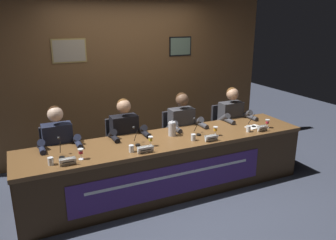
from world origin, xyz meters
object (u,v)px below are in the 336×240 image
at_px(chair_center_right, 178,141).
at_px(juice_glass_far_right, 267,122).
at_px(water_cup_far_left, 51,162).
at_px(water_pitcher_central, 172,129).
at_px(water_cup_far_right, 248,129).
at_px(juice_glass_center_right, 215,129).
at_px(chair_far_left, 59,161).
at_px(water_cup_center_right, 193,138).
at_px(water_cup_center_left, 131,149).
at_px(juice_glass_far_left, 81,152).
at_px(panelist_center_left, 126,137).
at_px(document_stack_far_right, 254,127).
at_px(chair_center_left, 123,150).
at_px(microphone_center_right, 197,129).
at_px(nameplate_center_left, 145,149).
at_px(juice_glass_center_left, 151,139).
at_px(panelist_center_right, 184,128).
at_px(nameplate_center_right, 211,138).
at_px(chair_far_right, 225,133).
at_px(panelist_far_left, 59,147).
at_px(panelist_far_right, 233,120).
at_px(microphone_far_right, 252,122).
at_px(nameplate_far_left, 68,162).
at_px(nameplate_far_right, 262,128).
at_px(microphone_center_left, 136,139).
at_px(conference_table, 172,158).

height_order(chair_center_right, juice_glass_far_right, chair_center_right).
relative_size(water_cup_far_left, water_pitcher_central, 0.40).
distance_m(water_cup_far_left, chair_center_right, 2.11).
bearing_deg(water_cup_far_right, juice_glass_center_right, 172.64).
relative_size(chair_far_left, water_cup_center_right, 10.42).
xyz_separation_m(chair_far_left, water_cup_center_left, (0.74, -0.83, 0.35)).
bearing_deg(water_cup_far_left, water_cup_center_left, -1.79).
bearing_deg(juice_glass_far_left, panelist_center_left, 39.42).
bearing_deg(document_stack_far_right, chair_center_left, 157.89).
bearing_deg(microphone_center_right, juice_glass_center_right, -34.84).
relative_size(nameplate_center_left, juice_glass_center_left, 1.54).
distance_m(juice_glass_far_right, water_pitcher_central, 1.39).
xyz_separation_m(panelist_center_right, juice_glass_far_right, (1.02, -0.60, 0.12)).
relative_size(chair_far_left, microphone_center_right, 4.10).
height_order(nameplate_center_right, chair_far_right, chair_far_right).
bearing_deg(panelist_center_left, water_cup_far_left, -150.03).
xyz_separation_m(juice_glass_center_left, water_pitcher_central, (0.40, 0.23, 0.01)).
bearing_deg(nameplate_center_left, panelist_far_left, 140.76).
height_order(nameplate_center_left, water_cup_far_right, water_cup_far_right).
relative_size(panelist_far_right, water_cup_far_right, 14.27).
relative_size(chair_center_left, juice_glass_center_left, 7.14).
distance_m(panelist_far_left, juice_glass_center_right, 2.02).
bearing_deg(microphone_far_right, water_cup_far_left, -177.30).
height_order(panelist_far_left, panelist_center_right, same).
relative_size(nameplate_far_left, microphone_far_right, 0.81).
bearing_deg(chair_far_left, nameplate_far_right, -18.66).
distance_m(panelist_center_left, panelist_center_right, 0.88).
bearing_deg(microphone_far_right, panelist_center_right, 151.41).
height_order(juice_glass_far_left, water_pitcher_central, water_pitcher_central).
height_order(chair_center_right, microphone_center_right, microphone_center_right).
relative_size(nameplate_center_right, microphone_far_right, 0.82).
xyz_separation_m(panelist_center_right, document_stack_far_right, (0.86, -0.51, 0.04)).
xyz_separation_m(water_cup_center_left, microphone_center_left, (0.13, 0.19, 0.04)).
height_order(panelist_center_right, water_cup_center_right, panelist_center_right).
bearing_deg(chair_far_right, water_cup_center_left, -156.50).
relative_size(juice_glass_center_right, microphone_far_right, 0.57).
relative_size(chair_center_left, nameplate_far_right, 5.81).
height_order(chair_far_left, nameplate_center_left, chair_far_left).
bearing_deg(water_cup_far_left, nameplate_center_right, -3.46).
bearing_deg(water_cup_far_right, water_cup_far_left, 179.38).
bearing_deg(chair_center_right, microphone_far_right, -37.81).
distance_m(panelist_center_left, juice_glass_center_left, 0.58).
bearing_deg(document_stack_far_right, juice_glass_far_left, -178.09).
relative_size(juice_glass_far_left, water_cup_far_left, 1.46).
height_order(conference_table, panelist_far_right, panelist_far_right).
xyz_separation_m(chair_center_right, microphone_far_right, (0.86, -0.67, 0.39)).
relative_size(panelist_center_right, document_stack_far_right, 5.28).
height_order(panelist_far_left, nameplate_center_right, panelist_far_left).
bearing_deg(panelist_far_left, juice_glass_far_left, -74.68).
relative_size(juice_glass_far_left, water_pitcher_central, 0.59).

